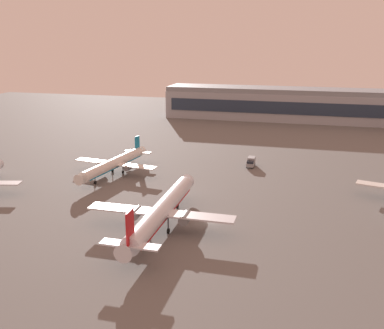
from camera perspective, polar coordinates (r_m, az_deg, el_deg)
ground_plane at (r=104.85m, az=2.43°, el=-7.34°), size 416.00×416.00×0.00m
terminal_building at (r=237.05m, az=17.19°, el=7.25°), size 166.95×22.40×16.40m
airplane_mid_apron at (r=99.67m, az=-4.01°, el=-6.02°), size 33.71×43.39×11.16m
airplane_terminal_side at (r=140.73m, az=-9.98°, el=0.12°), size 28.38×36.34×9.33m
catering_truck at (r=148.84m, az=7.62°, el=0.33°), size 2.45×5.67×3.05m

